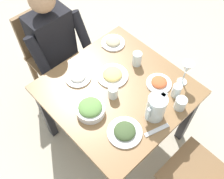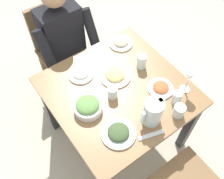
{
  "view_description": "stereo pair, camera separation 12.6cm",
  "coord_description": "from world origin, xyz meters",
  "px_view_note": "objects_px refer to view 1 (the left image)",
  "views": [
    {
      "loc": [
        0.73,
        0.72,
        2.15
      ],
      "look_at": [
        0.05,
        -0.0,
        0.75
      ],
      "focal_mm": 41.41,
      "sensor_mm": 36.0,
      "label": 1
    },
    {
      "loc": [
        0.63,
        0.8,
        2.15
      ],
      "look_at": [
        0.05,
        -0.0,
        0.75
      ],
      "focal_mm": 41.41,
      "sensor_mm": 36.0,
      "label": 2
    }
  ],
  "objects_px": {
    "salad_bowl": "(90,109)",
    "plate_beans": "(113,42)",
    "plate_fries": "(113,75)",
    "water_glass_by_pitcher": "(113,92)",
    "water_pitcher": "(156,108)",
    "water_glass_far_left": "(180,104)",
    "plate_dolmas": "(125,132)",
    "wine_glass": "(187,69)",
    "chair_near": "(49,50)",
    "plate_yoghurt": "(78,77)",
    "diner_near": "(60,51)",
    "dining_table": "(117,98)",
    "water_glass_near_right": "(137,59)",
    "plate_rice_curry": "(159,83)",
    "water_glass_near_left": "(176,91)"
  },
  "relations": [
    {
      "from": "salad_bowl",
      "to": "plate_beans",
      "type": "distance_m",
      "value": 0.64
    },
    {
      "from": "plate_fries",
      "to": "water_glass_by_pitcher",
      "type": "relative_size",
      "value": 2.48
    },
    {
      "from": "salad_bowl",
      "to": "plate_fries",
      "type": "distance_m",
      "value": 0.33
    },
    {
      "from": "water_pitcher",
      "to": "water_glass_far_left",
      "type": "bearing_deg",
      "value": 156.24
    },
    {
      "from": "plate_dolmas",
      "to": "wine_glass",
      "type": "height_order",
      "value": "wine_glass"
    },
    {
      "from": "chair_near",
      "to": "plate_dolmas",
      "type": "relative_size",
      "value": 4.07
    },
    {
      "from": "plate_beans",
      "to": "water_glass_by_pitcher",
      "type": "relative_size",
      "value": 2.05
    },
    {
      "from": "plate_dolmas",
      "to": "plate_yoghurt",
      "type": "relative_size",
      "value": 1.18
    },
    {
      "from": "diner_near",
      "to": "water_pitcher",
      "type": "bearing_deg",
      "value": 94.37
    },
    {
      "from": "dining_table",
      "to": "salad_bowl",
      "type": "height_order",
      "value": "salad_bowl"
    },
    {
      "from": "dining_table",
      "to": "wine_glass",
      "type": "distance_m",
      "value": 0.52
    },
    {
      "from": "water_glass_near_right",
      "to": "water_glass_by_pitcher",
      "type": "relative_size",
      "value": 1.22
    },
    {
      "from": "plate_beans",
      "to": "wine_glass",
      "type": "relative_size",
      "value": 0.94
    },
    {
      "from": "plate_beans",
      "to": "chair_near",
      "type": "bearing_deg",
      "value": -55.91
    },
    {
      "from": "dining_table",
      "to": "plate_dolmas",
      "type": "xyz_separation_m",
      "value": [
        0.2,
        0.27,
        0.13
      ]
    },
    {
      "from": "plate_rice_curry",
      "to": "plate_yoghurt",
      "type": "height_order",
      "value": "same"
    },
    {
      "from": "diner_near",
      "to": "water_glass_by_pitcher",
      "type": "bearing_deg",
      "value": 88.31
    },
    {
      "from": "water_pitcher",
      "to": "diner_near",
      "type": "bearing_deg",
      "value": -85.63
    },
    {
      "from": "plate_yoghurt",
      "to": "water_glass_near_left",
      "type": "bearing_deg",
      "value": 124.44
    },
    {
      "from": "salad_bowl",
      "to": "wine_glass",
      "type": "distance_m",
      "value": 0.68
    },
    {
      "from": "water_glass_by_pitcher",
      "to": "water_glass_near_right",
      "type": "bearing_deg",
      "value": -164.52
    },
    {
      "from": "plate_rice_curry",
      "to": "plate_fries",
      "type": "height_order",
      "value": "plate_fries"
    },
    {
      "from": "water_glass_far_left",
      "to": "chair_near",
      "type": "bearing_deg",
      "value": -78.89
    },
    {
      "from": "diner_near",
      "to": "salad_bowl",
      "type": "relative_size",
      "value": 6.35
    },
    {
      "from": "water_pitcher",
      "to": "water_glass_near_left",
      "type": "height_order",
      "value": "water_pitcher"
    },
    {
      "from": "chair_near",
      "to": "water_pitcher",
      "type": "bearing_deg",
      "value": 93.58
    },
    {
      "from": "water_pitcher",
      "to": "plate_beans",
      "type": "relative_size",
      "value": 1.03
    },
    {
      "from": "water_pitcher",
      "to": "water_glass_near_right",
      "type": "bearing_deg",
      "value": -121.76
    },
    {
      "from": "wine_glass",
      "to": "water_glass_by_pitcher",
      "type": "bearing_deg",
      "value": -29.49
    },
    {
      "from": "chair_near",
      "to": "water_glass_by_pitcher",
      "type": "relative_size",
      "value": 9.82
    },
    {
      "from": "water_glass_far_left",
      "to": "plate_fries",
      "type": "bearing_deg",
      "value": -73.95
    },
    {
      "from": "dining_table",
      "to": "plate_fries",
      "type": "relative_size",
      "value": 4.09
    },
    {
      "from": "chair_near",
      "to": "plate_beans",
      "type": "bearing_deg",
      "value": 124.09
    },
    {
      "from": "water_glass_far_left",
      "to": "water_glass_near_right",
      "type": "relative_size",
      "value": 0.82
    },
    {
      "from": "salad_bowl",
      "to": "water_glass_near_left",
      "type": "height_order",
      "value": "water_glass_near_left"
    },
    {
      "from": "plate_yoghurt",
      "to": "water_glass_near_right",
      "type": "height_order",
      "value": "water_glass_near_right"
    },
    {
      "from": "plate_fries",
      "to": "water_glass_far_left",
      "type": "height_order",
      "value": "water_glass_far_left"
    },
    {
      "from": "plate_rice_curry",
      "to": "water_glass_by_pitcher",
      "type": "xyz_separation_m",
      "value": [
        0.3,
        -0.15,
        0.03
      ]
    },
    {
      "from": "diner_near",
      "to": "plate_beans",
      "type": "relative_size",
      "value": 6.39
    },
    {
      "from": "dining_table",
      "to": "water_glass_near_right",
      "type": "bearing_deg",
      "value": -165.18
    },
    {
      "from": "salad_bowl",
      "to": "plate_yoghurt",
      "type": "height_order",
      "value": "salad_bowl"
    },
    {
      "from": "plate_beans",
      "to": "water_glass_near_left",
      "type": "bearing_deg",
      "value": 87.33
    },
    {
      "from": "plate_yoghurt",
      "to": "wine_glass",
      "type": "relative_size",
      "value": 0.94
    },
    {
      "from": "diner_near",
      "to": "wine_glass",
      "type": "xyz_separation_m",
      "value": [
        -0.41,
        0.88,
        0.2
      ]
    },
    {
      "from": "plate_rice_curry",
      "to": "water_glass_near_right",
      "type": "bearing_deg",
      "value": -95.34
    },
    {
      "from": "salad_bowl",
      "to": "water_glass_far_left",
      "type": "height_order",
      "value": "salad_bowl"
    },
    {
      "from": "water_glass_near_right",
      "to": "water_glass_by_pitcher",
      "type": "height_order",
      "value": "water_glass_near_right"
    },
    {
      "from": "diner_near",
      "to": "water_glass_by_pitcher",
      "type": "xyz_separation_m",
      "value": [
        0.02,
        0.63,
        0.11
      ]
    },
    {
      "from": "plate_yoghurt",
      "to": "water_glass_near_left",
      "type": "height_order",
      "value": "water_glass_near_left"
    },
    {
      "from": "water_pitcher",
      "to": "salad_bowl",
      "type": "distance_m",
      "value": 0.41
    }
  ]
}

